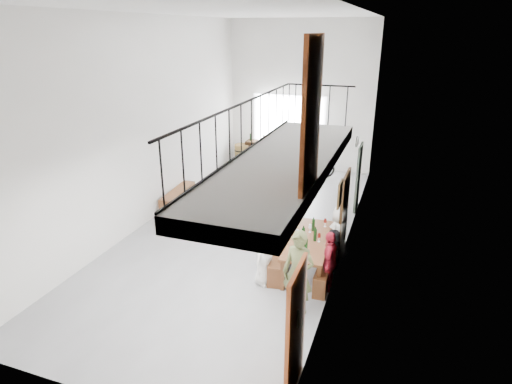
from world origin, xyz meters
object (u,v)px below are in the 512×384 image
at_px(tasting_table, 309,242).
at_px(serving_counter, 270,155).
at_px(side_bench, 178,198).
at_px(bench_inner, 281,255).
at_px(oak_barrel, 242,155).
at_px(bicycle_near, 302,162).
at_px(host_standing, 298,273).

distance_m(tasting_table, serving_counter, 7.80).
height_order(side_bench, serving_counter, serving_counter).
height_order(bench_inner, serving_counter, serving_counter).
distance_m(side_bench, serving_counter, 4.97).
bearing_deg(oak_barrel, tasting_table, -58.24).
xyz_separation_m(serving_counter, bicycle_near, (1.34, -0.18, -0.11)).
relative_size(bench_inner, host_standing, 1.23).
xyz_separation_m(bench_inner, bicycle_near, (-1.20, 6.88, 0.16)).
bearing_deg(bench_inner, bicycle_near, 90.93).
distance_m(tasting_table, oak_barrel, 8.09).
distance_m(bench_inner, host_standing, 1.89).
bearing_deg(side_bench, tasting_table, -27.17).
xyz_separation_m(tasting_table, bench_inner, (-0.64, 0.05, -0.47)).
xyz_separation_m(bench_inner, serving_counter, (-2.53, 7.07, 0.26)).
xyz_separation_m(tasting_table, host_standing, (0.15, -1.56, 0.14)).
bearing_deg(bicycle_near, side_bench, 174.20).
relative_size(serving_counter, bicycle_near, 1.26).
distance_m(bench_inner, serving_counter, 7.51).
bearing_deg(bench_inner, serving_counter, 100.78).
height_order(oak_barrel, host_standing, host_standing).
bearing_deg(serving_counter, side_bench, -108.51).
bearing_deg(bicycle_near, bench_inner, -144.56).
bearing_deg(serving_counter, tasting_table, -67.52).
relative_size(bench_inner, side_bench, 1.16).
bearing_deg(bicycle_near, tasting_table, -139.58).
bearing_deg(tasting_table, serving_counter, 110.49).
height_order(side_bench, host_standing, host_standing).
bearing_deg(serving_counter, bench_inner, -71.83).
xyz_separation_m(bench_inner, side_bench, (-3.98, 2.32, 0.01)).
relative_size(bench_inner, oak_barrel, 2.38).
bearing_deg(serving_counter, bicycle_near, -9.36).
height_order(tasting_table, host_standing, host_standing).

